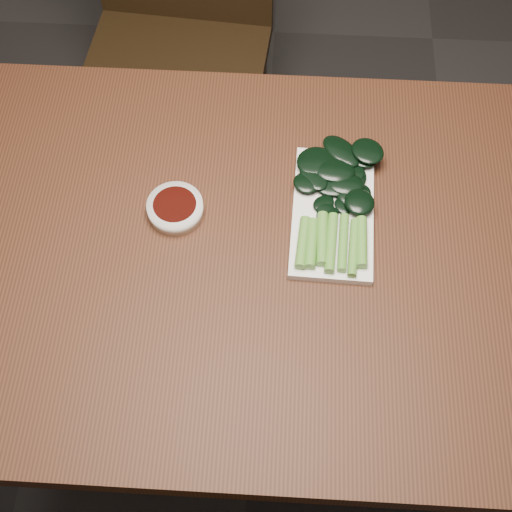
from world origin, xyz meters
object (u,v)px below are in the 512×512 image
at_px(serving_plate, 333,213).
at_px(sauce_bowl, 175,208).
at_px(table, 251,269).
at_px(chair_far, 177,39).
at_px(gai_lan, 338,193).

bearing_deg(serving_plate, sauce_bowl, -177.79).
bearing_deg(sauce_bowl, serving_plate, 2.21).
bearing_deg(table, serving_plate, 28.65).
distance_m(table, chair_far, 0.82).
xyz_separation_m(table, sauce_bowl, (-0.13, 0.06, 0.09)).
bearing_deg(serving_plate, gai_lan, 76.37).
bearing_deg(sauce_bowl, chair_far, 98.39).
height_order(table, sauce_bowl, sauce_bowl).
bearing_deg(serving_plate, chair_far, 118.50).
height_order(table, gai_lan, gai_lan).
bearing_deg(table, gai_lan, 36.30).
relative_size(chair_far, serving_plate, 3.31).
bearing_deg(gai_lan, table, -143.70).
xyz_separation_m(table, serving_plate, (0.14, 0.08, 0.08)).
relative_size(sauce_bowl, serving_plate, 0.36).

